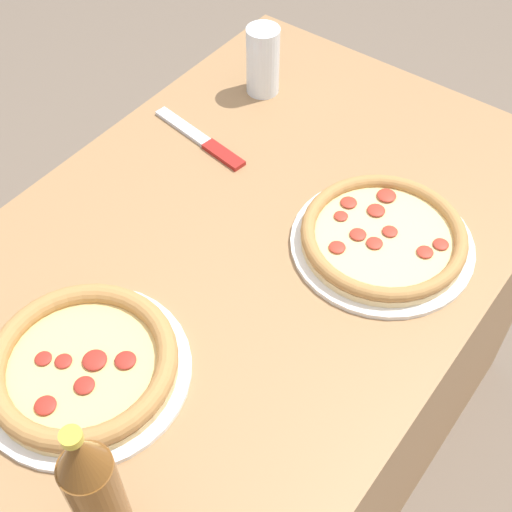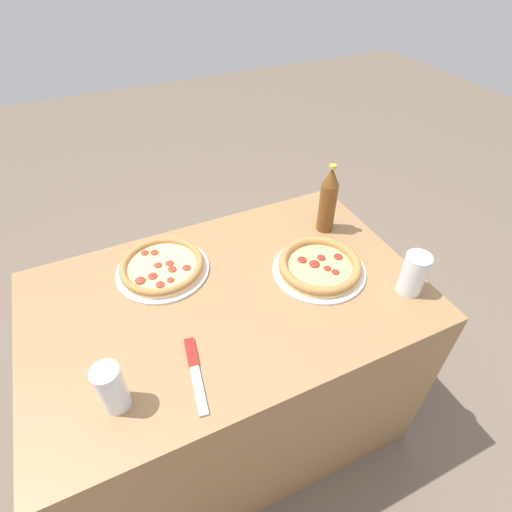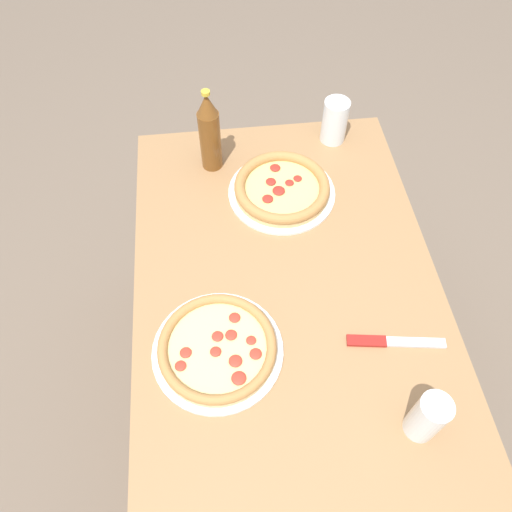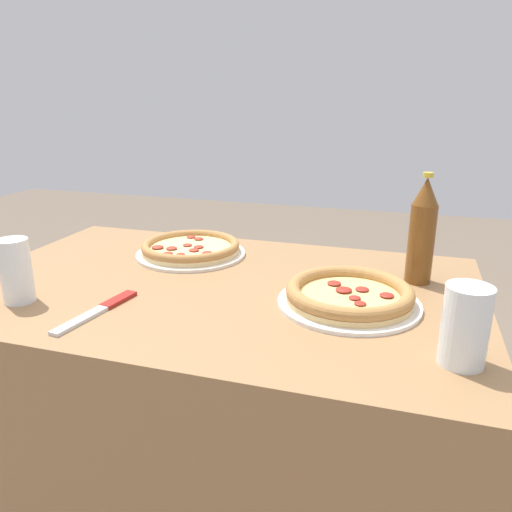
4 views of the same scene
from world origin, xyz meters
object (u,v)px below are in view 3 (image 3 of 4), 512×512
Objects in this scene: glass_red_wine at (427,418)px; beer_bottle at (209,132)px; knife at (391,342)px; glass_cola at (334,123)px; pizza_veggie at (282,188)px; pizza_margherita at (218,348)px.

beer_bottle is at bearing 24.77° from glass_red_wine.
beer_bottle is at bearing 30.88° from knife.
beer_bottle is (-0.07, 0.35, 0.06)m from glass_cola.
pizza_veggie is at bearing 137.86° from glass_cola.
knife is at bearing -159.06° from pizza_veggie.
pizza_margherita is 0.57m from beer_bottle.
pizza_veggie is 0.24m from beer_bottle.
pizza_veggie is 0.49m from knife.
glass_red_wine reaches higher than pizza_margherita.
glass_red_wine is at bearing -155.23° from beer_bottle.
glass_red_wine is 0.85m from beer_bottle.
beer_bottle reaches higher than pizza_veggie.
glass_red_wine is 0.61× the size of knife.
pizza_veggie reaches higher than knife.
glass_cola is 0.53× the size of beer_bottle.
pizza_margherita is 1.16× the size of beer_bottle.
glass_cola is at bearing -42.14° from pizza_veggie.
pizza_margherita is 0.43m from glass_red_wine.
glass_red_wine is at bearing -118.38° from pizza_margherita.
pizza_margherita is 2.19× the size of glass_cola.
glass_cola is 0.99× the size of glass_red_wine.
knife is (-0.45, -0.17, -0.02)m from pizza_veggie.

